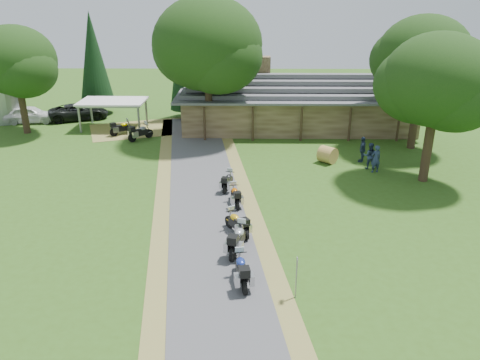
{
  "coord_description": "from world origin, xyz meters",
  "views": [
    {
      "loc": [
        1.44,
        -18.1,
        11.42
      ],
      "look_at": [
        1.11,
        6.53,
        1.6
      ],
      "focal_mm": 35.0,
      "sensor_mm": 36.0,
      "label": 1
    }
  ],
  "objects_px": {
    "silo": "(2,85)",
    "motorcycle_row_e": "(228,180)",
    "carport": "(114,114)",
    "car_dark_suv": "(78,108)",
    "lodge": "(296,100)",
    "motorcycle_carport_a": "(122,127)",
    "motorcycle_row_a": "(242,269)",
    "motorcycle_row_b": "(238,238)",
    "hay_bale": "(328,155)",
    "motorcycle_row_d": "(235,195)",
    "motorcycle_carport_b": "(140,131)",
    "motorcycle_row_c": "(237,222)",
    "car_white_sedan": "(30,112)"
  },
  "relations": [
    {
      "from": "carport",
      "to": "motorcycle_row_d",
      "type": "bearing_deg",
      "value": -55.81
    },
    {
      "from": "car_dark_suv",
      "to": "motorcycle_row_e",
      "type": "distance_m",
      "value": 23.07
    },
    {
      "from": "motorcycle_row_b",
      "to": "hay_bale",
      "type": "height_order",
      "value": "motorcycle_row_b"
    },
    {
      "from": "lodge",
      "to": "motorcycle_carport_a",
      "type": "relative_size",
      "value": 10.89
    },
    {
      "from": "car_white_sedan",
      "to": "motorcycle_carport_a",
      "type": "relative_size",
      "value": 3.11
    },
    {
      "from": "motorcycle_carport_b",
      "to": "motorcycle_row_b",
      "type": "bearing_deg",
      "value": -112.43
    },
    {
      "from": "car_dark_suv",
      "to": "motorcycle_carport_a",
      "type": "distance_m",
      "value": 7.61
    },
    {
      "from": "carport",
      "to": "motorcycle_carport_a",
      "type": "bearing_deg",
      "value": -62.02
    },
    {
      "from": "motorcycle_row_c",
      "to": "motorcycle_carport_b",
      "type": "distance_m",
      "value": 18.49
    },
    {
      "from": "car_white_sedan",
      "to": "motorcycle_carport_b",
      "type": "bearing_deg",
      "value": -123.32
    },
    {
      "from": "carport",
      "to": "silo",
      "type": "bearing_deg",
      "value": 168.91
    },
    {
      "from": "carport",
      "to": "hay_bale",
      "type": "relative_size",
      "value": 4.82
    },
    {
      "from": "silo",
      "to": "motorcycle_row_d",
      "type": "distance_m",
      "value": 29.39
    },
    {
      "from": "lodge",
      "to": "motorcycle_carport_b",
      "type": "bearing_deg",
      "value": -161.75
    },
    {
      "from": "car_white_sedan",
      "to": "lodge",
      "type": "bearing_deg",
      "value": -100.58
    },
    {
      "from": "motorcycle_row_c",
      "to": "lodge",
      "type": "bearing_deg",
      "value": -45.28
    },
    {
      "from": "motorcycle_row_d",
      "to": "motorcycle_carport_a",
      "type": "xyz_separation_m",
      "value": [
        -10.17,
        14.42,
        0.05
      ]
    },
    {
      "from": "motorcycle_row_b",
      "to": "hay_bale",
      "type": "bearing_deg",
      "value": -10.84
    },
    {
      "from": "car_white_sedan",
      "to": "silo",
      "type": "bearing_deg",
      "value": 69.85
    },
    {
      "from": "motorcycle_row_b",
      "to": "motorcycle_row_c",
      "type": "relative_size",
      "value": 1.1
    },
    {
      "from": "motorcycle_row_e",
      "to": "hay_bale",
      "type": "height_order",
      "value": "motorcycle_row_e"
    },
    {
      "from": "motorcycle_row_e",
      "to": "motorcycle_row_d",
      "type": "bearing_deg",
      "value": -154.53
    },
    {
      "from": "silo",
      "to": "car_dark_suv",
      "type": "bearing_deg",
      "value": 6.33
    },
    {
      "from": "car_dark_suv",
      "to": "hay_bale",
      "type": "relative_size",
      "value": 5.03
    },
    {
      "from": "motorcycle_row_a",
      "to": "motorcycle_row_b",
      "type": "height_order",
      "value": "motorcycle_row_b"
    },
    {
      "from": "motorcycle_row_a",
      "to": "motorcycle_row_e",
      "type": "relative_size",
      "value": 1.13
    },
    {
      "from": "car_white_sedan",
      "to": "motorcycle_row_d",
      "type": "bearing_deg",
      "value": -140.98
    },
    {
      "from": "hay_bale",
      "to": "motorcycle_row_e",
      "type": "bearing_deg",
      "value": -143.88
    },
    {
      "from": "silo",
      "to": "motorcycle_row_e",
      "type": "height_order",
      "value": "silo"
    },
    {
      "from": "lodge",
      "to": "car_dark_suv",
      "type": "bearing_deg",
      "value": 173.72
    },
    {
      "from": "silo",
      "to": "motorcycle_row_e",
      "type": "relative_size",
      "value": 3.84
    },
    {
      "from": "motorcycle_row_a",
      "to": "lodge",
      "type": "bearing_deg",
      "value": -19.87
    },
    {
      "from": "carport",
      "to": "car_dark_suv",
      "type": "bearing_deg",
      "value": 146.0
    },
    {
      "from": "carport",
      "to": "hay_bale",
      "type": "xyz_separation_m",
      "value": [
        17.95,
        -9.38,
        -0.66
      ]
    },
    {
      "from": "motorcycle_row_c",
      "to": "motorcycle_row_e",
      "type": "bearing_deg",
      "value": -25.27
    },
    {
      "from": "car_dark_suv",
      "to": "motorcycle_row_a",
      "type": "bearing_deg",
      "value": -172.31
    },
    {
      "from": "motorcycle_row_d",
      "to": "hay_bale",
      "type": "distance_m",
      "value": 9.86
    },
    {
      "from": "motorcycle_carport_b",
      "to": "car_white_sedan",
      "type": "bearing_deg",
      "value": 107.55
    },
    {
      "from": "car_dark_suv",
      "to": "motorcycle_carport_b",
      "type": "xyz_separation_m",
      "value": [
        7.45,
        -6.71,
        -0.43
      ]
    },
    {
      "from": "silo",
      "to": "motorcycle_row_e",
      "type": "bearing_deg",
      "value": -37.31
    },
    {
      "from": "lodge",
      "to": "silo",
      "type": "relative_size",
      "value": 3.1
    },
    {
      "from": "car_dark_suv",
      "to": "hay_bale",
      "type": "bearing_deg",
      "value": -141.53
    },
    {
      "from": "motorcycle_row_a",
      "to": "motorcycle_row_d",
      "type": "relative_size",
      "value": 1.11
    },
    {
      "from": "car_white_sedan",
      "to": "hay_bale",
      "type": "xyz_separation_m",
      "value": [
        26.39,
        -10.99,
        -0.42
      ]
    },
    {
      "from": "lodge",
      "to": "car_dark_suv",
      "type": "xyz_separation_m",
      "value": [
        -20.85,
        2.3,
        -1.29
      ]
    },
    {
      "from": "silo",
      "to": "motorcycle_row_e",
      "type": "xyz_separation_m",
      "value": [
        21.82,
        -16.63,
        -2.84
      ]
    },
    {
      "from": "car_dark_suv",
      "to": "motorcycle_row_a",
      "type": "xyz_separation_m",
      "value": [
        16.13,
        -27.55,
        -0.46
      ]
    },
    {
      "from": "motorcycle_row_c",
      "to": "hay_bale",
      "type": "relative_size",
      "value": 1.61
    },
    {
      "from": "motorcycle_row_a",
      "to": "motorcycle_carport_a",
      "type": "bearing_deg",
      "value": 16.14
    },
    {
      "from": "lodge",
      "to": "motorcycle_row_e",
      "type": "relative_size",
      "value": 11.92
    }
  ]
}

